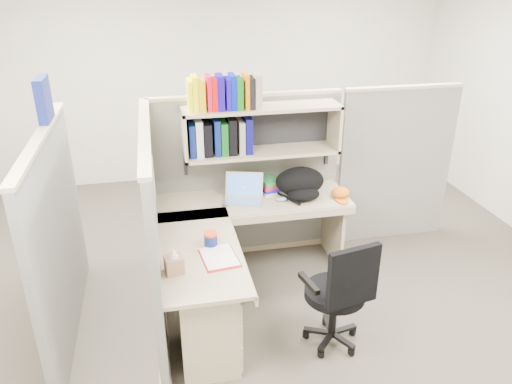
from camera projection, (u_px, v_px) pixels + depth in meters
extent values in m
plane|color=#39342C|center=(267.00, 302.00, 4.35)|extent=(6.00, 6.00, 0.00)
plane|color=beige|center=(216.00, 78.00, 6.46)|extent=(6.00, 0.00, 6.00)
cube|color=#5C5B57|center=(247.00, 178.00, 4.82)|extent=(1.80, 0.06, 1.60)
cube|color=tan|center=(246.00, 95.00, 4.48)|extent=(1.80, 0.08, 0.03)
cube|color=#5C5B57|center=(154.00, 232.00, 3.85)|extent=(0.06, 1.80, 1.60)
cube|color=tan|center=(144.00, 131.00, 3.51)|extent=(0.08, 1.80, 0.03)
cube|color=#5C5B57|center=(59.00, 242.00, 3.72)|extent=(0.06, 1.80, 1.60)
cube|color=#5C5B57|center=(395.00, 166.00, 5.10)|extent=(1.20, 0.06, 1.60)
cube|color=navy|center=(44.00, 99.00, 3.62)|extent=(0.07, 0.27, 0.32)
cube|color=white|center=(154.00, 177.00, 3.82)|extent=(0.00, 0.21, 0.28)
cube|color=gray|center=(262.00, 108.00, 4.35)|extent=(1.40, 0.34, 0.03)
cube|color=gray|center=(261.00, 152.00, 4.52)|extent=(1.40, 0.34, 0.03)
cube|color=gray|center=(184.00, 135.00, 4.31)|extent=(0.03, 0.34, 0.44)
cube|color=gray|center=(335.00, 126.00, 4.56)|extent=(0.03, 0.34, 0.44)
cube|color=black|center=(258.00, 125.00, 4.57)|extent=(1.38, 0.01, 0.41)
cube|color=#FDFA05|center=(190.00, 95.00, 4.15)|extent=(0.03, 0.20, 0.26)
cube|color=#FFF005|center=(195.00, 93.00, 4.16)|extent=(0.05, 0.20, 0.29)
cube|color=#D7AD04|center=(201.00, 95.00, 4.17)|extent=(0.06, 0.20, 0.26)
cube|color=red|center=(208.00, 93.00, 4.18)|extent=(0.04, 0.20, 0.29)
cube|color=#C20708|center=(214.00, 94.00, 4.19)|extent=(0.05, 0.20, 0.26)
cube|color=#14048A|center=(220.00, 92.00, 4.20)|extent=(0.06, 0.20, 0.29)
cube|color=#1605A8|center=(227.00, 93.00, 4.21)|extent=(0.04, 0.20, 0.26)
cube|color=#05139E|center=(232.00, 91.00, 4.22)|extent=(0.04, 0.20, 0.29)
cube|color=#076012|center=(238.00, 93.00, 4.23)|extent=(0.06, 0.20, 0.26)
cube|color=#DF6505|center=(246.00, 91.00, 4.24)|extent=(0.04, 0.20, 0.29)
cube|color=black|center=(251.00, 92.00, 4.25)|extent=(0.05, 0.20, 0.26)
cube|color=gray|center=(257.00, 90.00, 4.25)|extent=(0.06, 0.20, 0.29)
cube|color=#07164E|center=(192.00, 139.00, 4.35)|extent=(0.05, 0.24, 0.29)
cube|color=silver|center=(199.00, 137.00, 4.36)|extent=(0.06, 0.24, 0.32)
cube|color=black|center=(207.00, 138.00, 4.38)|extent=(0.07, 0.24, 0.29)
cube|color=#081852|center=(216.00, 136.00, 4.39)|extent=(0.05, 0.24, 0.32)
cube|color=#0A4C14|center=(223.00, 137.00, 4.41)|extent=(0.06, 0.24, 0.29)
cube|color=black|center=(231.00, 135.00, 4.41)|extent=(0.07, 0.24, 0.32)
cube|color=gray|center=(240.00, 136.00, 4.43)|extent=(0.05, 0.24, 0.29)
cube|color=#080852|center=(247.00, 134.00, 4.44)|extent=(0.06, 0.24, 0.32)
cube|color=gray|center=(253.00, 201.00, 4.56)|extent=(1.74, 0.60, 0.03)
cube|color=gray|center=(200.00, 250.00, 3.77)|extent=(0.60, 1.34, 0.03)
cube|color=gray|center=(260.00, 219.00, 4.30)|extent=(1.74, 0.02, 0.07)
cube|color=gray|center=(239.00, 250.00, 3.84)|extent=(0.02, 1.34, 0.07)
cube|color=gray|center=(207.00, 320.00, 3.61)|extent=(0.40, 0.55, 0.68)
cube|color=tan|center=(235.00, 293.00, 3.57)|extent=(0.02, 0.50, 0.16)
cube|color=tan|center=(236.00, 314.00, 3.64)|extent=(0.02, 0.50, 0.16)
cube|color=tan|center=(236.00, 337.00, 3.73)|extent=(0.02, 0.50, 0.22)
cube|color=#B2B2B7|center=(237.00, 293.00, 3.57)|extent=(0.01, 0.12, 0.01)
cube|color=gray|center=(333.00, 226.00, 4.88)|extent=(0.03, 0.55, 0.70)
cylinder|color=navy|center=(211.00, 240.00, 3.79)|extent=(0.10, 0.10, 0.09)
cylinder|color=#E34215|center=(210.00, 234.00, 3.77)|extent=(0.11, 0.11, 0.02)
ellipsoid|color=#7B8BAF|center=(282.00, 199.00, 4.51)|extent=(0.10, 0.07, 0.04)
cylinder|color=white|center=(243.00, 190.00, 4.60)|extent=(0.08, 0.08, 0.11)
cylinder|color=black|center=(335.00, 293.00, 3.70)|extent=(0.45, 0.45, 0.07)
cube|color=black|center=(353.00, 277.00, 3.42)|extent=(0.40, 0.13, 0.45)
cylinder|color=black|center=(333.00, 313.00, 3.78)|extent=(0.06, 0.06, 0.39)
cylinder|color=black|center=(331.00, 337.00, 3.87)|extent=(0.43, 0.43, 0.10)
cube|color=black|center=(309.00, 283.00, 3.56)|extent=(0.09, 0.26, 0.04)
cube|color=black|center=(362.00, 269.00, 3.72)|extent=(0.09, 0.26, 0.04)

